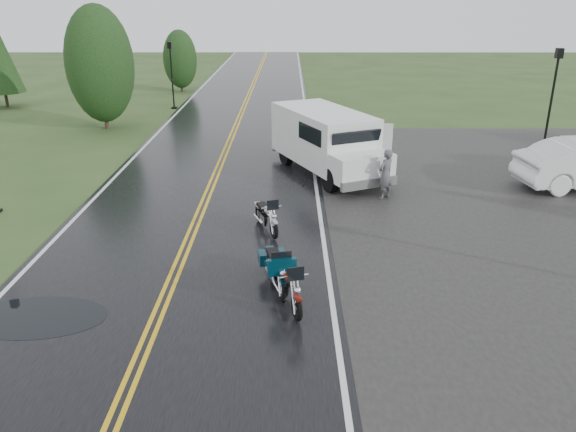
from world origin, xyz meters
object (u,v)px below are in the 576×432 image
at_px(motorcycle_teal, 282,280).
at_px(lamp_post_far_right, 551,100).
at_px(van_white, 331,159).
at_px(lamp_post_far_left, 172,75).
at_px(motorcycle_silver, 274,222).
at_px(person_at_van, 386,175).
at_px(motorcycle_red, 297,298).

xyz_separation_m(motorcycle_teal, lamp_post_far_right, (11.64, 13.77, 1.63)).
bearing_deg(van_white, lamp_post_far_left, 93.93).
relative_size(motorcycle_silver, van_white, 0.30).
bearing_deg(motorcycle_teal, lamp_post_far_right, 38.36).
relative_size(motorcycle_silver, lamp_post_far_left, 0.47).
bearing_deg(motorcycle_teal, person_at_van, 52.89).
height_order(motorcycle_red, person_at_van, person_at_van).
height_order(motorcycle_teal, lamp_post_far_right, lamp_post_far_right).
bearing_deg(person_at_van, lamp_post_far_right, 176.22).
xyz_separation_m(person_at_van, lamp_post_far_right, (8.26, 6.74, 1.37)).
bearing_deg(motorcycle_red, motorcycle_teal, 96.23).
bearing_deg(motorcycle_silver, motorcycle_teal, -105.56).
relative_size(van_white, lamp_post_far_left, 1.57).
xyz_separation_m(motorcycle_teal, van_white, (1.59, 7.70, 0.63)).
distance_m(van_white, lamp_post_far_right, 11.78).
distance_m(motorcycle_silver, lamp_post_far_left, 21.15).
xyz_separation_m(motorcycle_red, van_white, (1.28, 8.46, 0.64)).
bearing_deg(lamp_post_far_right, motorcycle_teal, -130.22).
height_order(person_at_van, lamp_post_far_left, lamp_post_far_left).
bearing_deg(van_white, motorcycle_red, -123.05).
height_order(motorcycle_teal, person_at_van, person_at_van).
height_order(van_white, lamp_post_far_right, lamp_post_far_right).
relative_size(motorcycle_teal, person_at_van, 1.19).
xyz_separation_m(motorcycle_red, lamp_post_far_left, (-7.26, 24.29, 1.40)).
height_order(motorcycle_red, motorcycle_teal, motorcycle_teal).
distance_m(motorcycle_silver, person_at_van, 5.08).
height_order(motorcycle_silver, lamp_post_far_right, lamp_post_far_right).
relative_size(motorcycle_teal, lamp_post_far_left, 0.51).
height_order(motorcycle_red, lamp_post_far_left, lamp_post_far_left).
relative_size(motorcycle_red, person_at_van, 1.17).
bearing_deg(lamp_post_far_left, motorcycle_silver, -71.58).
bearing_deg(motorcycle_silver, person_at_van, 23.71).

